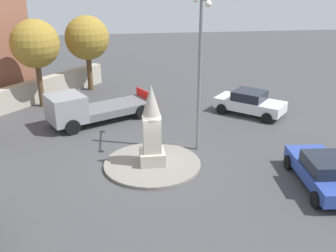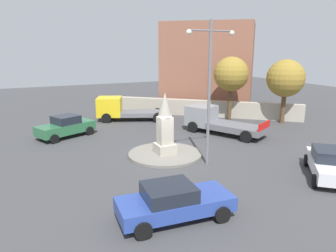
# 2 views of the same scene
# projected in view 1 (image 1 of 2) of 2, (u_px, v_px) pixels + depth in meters

# --- Properties ---
(ground_plane) EXTENTS (80.00, 80.00, 0.00)m
(ground_plane) POSITION_uv_depth(u_px,v_px,m) (152.00, 165.00, 17.93)
(ground_plane) COLOR #424244
(traffic_island) EXTENTS (4.45, 4.45, 0.15)m
(traffic_island) POSITION_uv_depth(u_px,v_px,m) (152.00, 164.00, 17.91)
(traffic_island) COLOR gray
(traffic_island) RESTS_ON ground
(monument) EXTENTS (1.13, 1.13, 3.70)m
(monument) POSITION_uv_depth(u_px,v_px,m) (152.00, 128.00, 17.24)
(monument) COLOR #B2AA99
(monument) RESTS_ON traffic_island
(streetlamp) EXTENTS (2.84, 0.28, 7.75)m
(streetlamp) POSITION_uv_depth(u_px,v_px,m) (200.00, 58.00, 17.86)
(streetlamp) COLOR slate
(streetlamp) RESTS_ON ground
(car_white_approaching) EXTENTS (4.09, 4.33, 1.48)m
(car_white_approaching) POSITION_uv_depth(u_px,v_px,m) (250.00, 102.00, 24.04)
(car_white_approaching) COLOR silver
(car_white_approaching) RESTS_ON ground
(car_blue_passing) EXTENTS (4.51, 2.28, 1.40)m
(car_blue_passing) POSITION_uv_depth(u_px,v_px,m) (324.00, 171.00, 15.94)
(car_blue_passing) COLOR #2D479E
(car_blue_passing) RESTS_ON ground
(truck_grey_near_island) EXTENTS (4.55, 6.36, 1.95)m
(truck_grey_near_island) POSITION_uv_depth(u_px,v_px,m) (88.00, 108.00, 22.48)
(truck_grey_near_island) COLOR gray
(truck_grey_near_island) RESTS_ON ground
(tree_near_wall) EXTENTS (3.16, 3.16, 5.43)m
(tree_near_wall) POSITION_uv_depth(u_px,v_px,m) (87.00, 38.00, 27.84)
(tree_near_wall) COLOR brown
(tree_near_wall) RESTS_ON ground
(tree_mid_cluster) EXTENTS (3.04, 3.04, 5.62)m
(tree_mid_cluster) POSITION_uv_depth(u_px,v_px,m) (35.00, 44.00, 24.23)
(tree_mid_cluster) COLOR brown
(tree_mid_cluster) RESTS_ON ground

